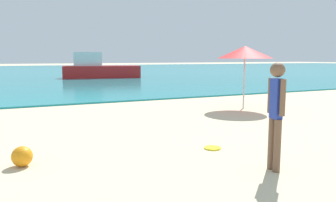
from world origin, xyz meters
name	(u,v)px	position (x,y,z in m)	size (l,w,h in m)	color
water	(38,71)	(0.00, 44.73, 0.03)	(160.00, 60.00, 0.06)	teal
person_standing	(276,110)	(1.06, 6.74, 0.88)	(0.21, 0.36, 1.55)	brown
frisbee	(213,148)	(0.88, 8.08, 0.01)	(0.30, 0.30, 0.03)	yellow
boat_near	(99,69)	(3.62, 28.80, 0.75)	(6.09, 3.00, 1.98)	red
beach_ball	(22,156)	(-2.24, 8.46, 0.15)	(0.31, 0.31, 0.31)	orange
beach_umbrella	(245,52)	(4.34, 11.68, 1.79)	(1.75, 1.75, 1.99)	#B7B7BC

